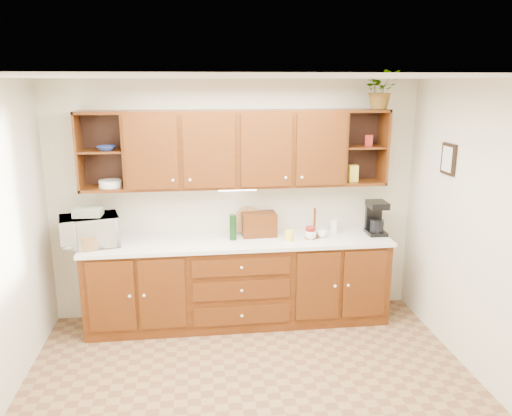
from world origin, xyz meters
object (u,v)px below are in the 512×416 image
object	(u,v)px
microwave	(90,231)
coffee_maker	(376,218)
potted_plant	(381,90)
bread_box	(259,224)

from	to	relation	value
microwave	coffee_maker	bearing A→B (deg)	-13.26
coffee_maker	potted_plant	size ratio (longest dim) A/B	0.93
bread_box	potted_plant	world-z (taller)	potted_plant
potted_plant	bread_box	bearing A→B (deg)	177.42
bread_box	coffee_maker	size ratio (longest dim) A/B	0.99
microwave	potted_plant	distance (m)	3.33
microwave	potted_plant	xyz separation A→B (m)	(3.02, 0.07, 1.39)
bread_box	coffee_maker	world-z (taller)	coffee_maker
microwave	bread_box	size ratio (longest dim) A/B	1.55
bread_box	potted_plant	xyz separation A→B (m)	(1.27, -0.06, 1.42)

